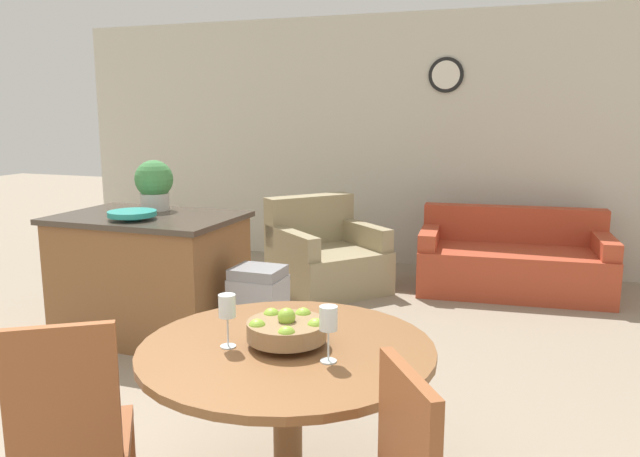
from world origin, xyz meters
TOP-DOWN VIEW (x-y plane):
  - wall_back at (0.00, 5.47)m, footprint 8.00×0.09m
  - dining_table at (0.51, 0.98)m, footprint 1.22×1.22m
  - dining_chair_near_left at (-0.15, 0.45)m, footprint 0.58×0.58m
  - fruit_bowl at (0.51, 0.98)m, footprint 0.33×0.33m
  - wine_glass_left at (0.29, 0.88)m, footprint 0.07×0.07m
  - wine_glass_right at (0.72, 0.88)m, footprint 0.07×0.07m
  - kitchen_island at (-1.28, 2.58)m, footprint 1.32×0.90m
  - teal_bowl at (-1.27, 2.39)m, footprint 0.34×0.34m
  - potted_plant at (-1.36, 2.80)m, footprint 0.29×0.29m
  - trash_bin at (-0.36, 2.52)m, footprint 0.35×0.31m
  - couch at (1.23, 4.72)m, footprint 1.79×1.01m
  - armchair at (-0.46, 4.20)m, footprint 1.28×1.28m

SIDE VIEW (x-z plane):
  - couch at x=1.23m, z-range -0.11..0.66m
  - armchair at x=-0.46m, z-range -0.14..0.73m
  - trash_bin at x=-0.36m, z-range 0.00..0.62m
  - kitchen_island at x=-1.28m, z-range 0.00..0.93m
  - dining_chair_near_left at x=-0.15m, z-range 0.04..0.99m
  - dining_table at x=0.51m, z-range 0.20..0.93m
  - fruit_bowl at x=0.51m, z-range 0.72..0.88m
  - wine_glass_left at x=0.29m, z-range 0.79..1.01m
  - wine_glass_right at x=0.72m, z-range 0.79..1.01m
  - teal_bowl at x=-1.27m, z-range 0.93..0.99m
  - potted_plant at x=-1.36m, z-range 0.94..1.32m
  - wall_back at x=0.00m, z-range 0.00..2.70m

